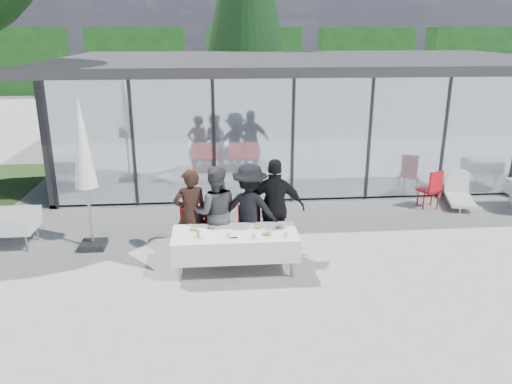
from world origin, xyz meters
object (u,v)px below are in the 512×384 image
diner_chair_d (275,226)px  folded_eyeglasses (233,238)px  diner_c (250,210)px  spare_chair_b (432,188)px  lounger (459,194)px  diner_a (191,214)px  plate_c (257,227)px  spare_table_left (14,221)px  market_umbrella (83,154)px  diner_chair_a (192,229)px  juice_bottle (198,234)px  diner_b (215,212)px  plate_extra (267,234)px  plate_a (194,229)px  diner_d (275,208)px  plate_d (280,227)px  plate_b (212,228)px  dining_table (235,243)px  diner_chair_c (250,227)px  diner_chair_b (216,228)px

diner_chair_d → folded_eyeglasses: 1.33m
diner_c → spare_chair_b: size_ratio=1.90×
folded_eyeglasses → lounger: bearing=30.5°
diner_a → plate_c: diner_a is taller
spare_table_left → market_umbrella: bearing=-7.5°
diner_chair_a → juice_bottle: diner_chair_a is taller
diner_b → plate_extra: (0.90, -0.84, -0.13)m
plate_a → folded_eyeglasses: bearing=-29.9°
diner_d → spare_chair_b: (4.16, 2.27, -0.43)m
diner_chair_d → lounger: (5.03, 2.47, -0.28)m
plate_a → market_umbrella: bearing=152.6°
plate_d → folded_eyeglasses: bearing=-157.7°
plate_b → folded_eyeglasses: bearing=-51.0°
diner_chair_d → plate_d: (0.03, -0.63, 0.24)m
diner_c → diner_chair_d: bearing=-150.0°
dining_table → folded_eyeglasses: (-0.04, -0.25, 0.22)m
diner_d → plate_c: (-0.41, -0.49, -0.19)m
diner_chair_c → plate_extra: size_ratio=4.11×
plate_a → plate_b: same height
diner_b → diner_chair_c: size_ratio=1.87×
plate_c → market_umbrella: market_umbrella is taller
plate_a → diner_a: bearing=97.5°
diner_chair_b → dining_table: bearing=-65.5°
diner_chair_b → spare_chair_b: (5.31, 2.18, 0.00)m
diner_chair_c → lounger: diner_chair_c is taller
plate_b → juice_bottle: 0.48m
diner_c → folded_eyeglasses: (-0.36, -0.90, -0.17)m
juice_bottle → plate_d: bearing=12.0°
diner_a → diner_c: diner_c is taller
plate_d → diner_chair_a: bearing=159.1°
dining_table → diner_chair_a: size_ratio=2.32×
diner_chair_d → lounger: bearing=26.2°
diner_a → dining_table: bearing=127.7°
juice_bottle → folded_eyeglasses: size_ratio=1.06×
dining_table → plate_extra: (0.55, -0.19, 0.24)m
diner_chair_d → diner_chair_b: bearing=180.0°
diner_d → plate_c: size_ratio=8.12×
spare_table_left → spare_chair_b: bearing=8.9°
lounger → plate_c: bearing=-150.7°
diner_chair_a → plate_d: size_ratio=4.11×
dining_table → diner_c: (0.32, 0.66, 0.39)m
diner_a → plate_b: (0.40, -0.45, -0.11)m
plate_c → folded_eyeglasses: bearing=-137.1°
diner_chair_c → juice_bottle: diner_chair_c is taller
diner_b → plate_extra: bearing=136.4°
diner_d → spare_table_left: size_ratio=2.24×
market_umbrella → plate_extra: bearing=-22.9°
diner_a → diner_c: (1.13, -0.00, 0.04)m
diner_a → plate_a: diner_a is taller
diner_b → diner_chair_c: 0.77m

